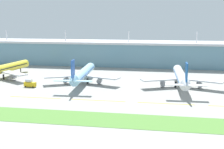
% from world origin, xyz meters
% --- Properties ---
extents(ground_plane, '(600.00, 600.00, 0.00)m').
position_xyz_m(ground_plane, '(0.00, 0.00, 0.00)').
color(ground_plane, gray).
extents(terminal_building, '(288.00, 34.00, 30.13)m').
position_xyz_m(terminal_building, '(-0.00, 113.03, 10.77)').
color(terminal_building, '#6693A8').
rests_on(terminal_building, ground).
extents(airliner_nearest, '(48.29, 67.19, 18.90)m').
position_xyz_m(airliner_nearest, '(-80.48, 39.44, 6.45)').
color(airliner_nearest, yellow).
rests_on(airliner_nearest, ground).
extents(airliner_near_middle, '(48.71, 62.48, 18.90)m').
position_xyz_m(airliner_near_middle, '(-20.84, 34.19, 6.45)').
color(airliner_near_middle, '#9ED1EA').
rests_on(airliner_near_middle, ground).
extents(airliner_far_middle, '(48.77, 62.88, 18.90)m').
position_xyz_m(airliner_far_middle, '(40.02, 34.14, 6.45)').
color(airliner_far_middle, white).
rests_on(airliner_far_middle, ground).
extents(taxiway_stripe_mid_west, '(28.00, 0.70, 0.04)m').
position_xyz_m(taxiway_stripe_mid_west, '(-37.00, -2.98, 0.02)').
color(taxiway_stripe_mid_west, yellow).
rests_on(taxiway_stripe_mid_west, ground).
extents(taxiway_stripe_centre, '(28.00, 0.70, 0.04)m').
position_xyz_m(taxiway_stripe_centre, '(-3.00, -2.98, 0.02)').
color(taxiway_stripe_centre, yellow).
rests_on(taxiway_stripe_centre, ground).
extents(taxiway_stripe_mid_east, '(28.00, 0.70, 0.04)m').
position_xyz_m(taxiway_stripe_mid_east, '(31.00, -2.98, 0.02)').
color(taxiway_stripe_mid_east, yellow).
rests_on(taxiway_stripe_mid_east, ground).
extents(grass_verge, '(300.00, 18.00, 0.10)m').
position_xyz_m(grass_verge, '(0.00, -30.85, 0.05)').
color(grass_verge, '#518438').
rests_on(grass_verge, ground).
extents(fuel_truck, '(7.41, 3.26, 4.95)m').
position_xyz_m(fuel_truck, '(-50.14, 19.25, 2.26)').
color(fuel_truck, gold).
rests_on(fuel_truck, ground).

